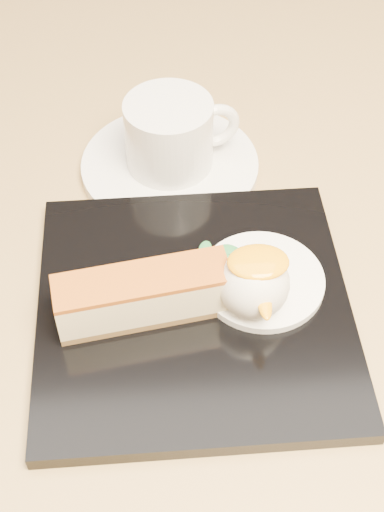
{
  "coord_description": "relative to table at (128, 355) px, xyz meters",
  "views": [
    {
      "loc": [
        0.03,
        -0.37,
        1.13
      ],
      "look_at": [
        0.06,
        -0.05,
        0.76
      ],
      "focal_mm": 50.0,
      "sensor_mm": 36.0,
      "label": 1
    }
  ],
  "objects": [
    {
      "name": "saucer",
      "position": [
        0.05,
        0.08,
        0.16
      ],
      "size": [
        0.15,
        0.15,
        0.01
      ],
      "primitive_type": "cylinder",
      "color": "white",
      "rests_on": "table"
    },
    {
      "name": "dessert_plate",
      "position": [
        0.06,
        -0.07,
        0.16
      ],
      "size": [
        0.22,
        0.22,
        0.01
      ],
      "primitive_type": "cube",
      "rotation": [
        0.0,
        0.0,
        0.0
      ],
      "color": "black",
      "rests_on": "table"
    },
    {
      "name": "cream_smear",
      "position": [
        0.11,
        -0.05,
        0.17
      ],
      "size": [
        0.09,
        0.09,
        0.01
      ],
      "primitive_type": "cylinder",
      "color": "white",
      "rests_on": "dessert_plate"
    },
    {
      "name": "ice_cream_scoop",
      "position": [
        0.1,
        -0.07,
        0.19
      ],
      "size": [
        0.05,
        0.05,
        0.05
      ],
      "primitive_type": "sphere",
      "color": "white",
      "rests_on": "cream_smear"
    },
    {
      "name": "mango_sauce",
      "position": [
        0.1,
        -0.07,
        0.21
      ],
      "size": [
        0.04,
        0.03,
        0.01
      ],
      "primitive_type": "ellipsoid",
      "color": "#FFA208",
      "rests_on": "ice_cream_scoop"
    },
    {
      "name": "coffee_cup",
      "position": [
        0.05,
        0.08,
        0.2
      ],
      "size": [
        0.1,
        0.07,
        0.06
      ],
      "rotation": [
        0.0,
        0.0,
        0.21
      ],
      "color": "white",
      "rests_on": "saucer"
    },
    {
      "name": "cheesecake",
      "position": [
        0.02,
        -0.07,
        0.19
      ],
      "size": [
        0.12,
        0.05,
        0.04
      ],
      "rotation": [
        0.0,
        0.0,
        0.15
      ],
      "color": "brown",
      "rests_on": "dessert_plate"
    },
    {
      "name": "table",
      "position": [
        0.0,
        0.0,
        0.0
      ],
      "size": [
        0.8,
        0.8,
        0.72
      ],
      "color": "black",
      "rests_on": "ground"
    },
    {
      "name": "mint_sprig",
      "position": [
        0.08,
        -0.03,
        0.17
      ],
      "size": [
        0.04,
        0.03,
        0.0
      ],
      "color": "#2A813A",
      "rests_on": "cream_smear"
    }
  ]
}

